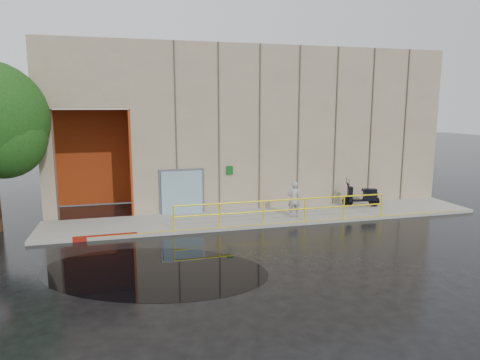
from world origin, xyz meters
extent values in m
plane|color=black|center=(0.00, 0.00, 0.00)|extent=(120.00, 120.00, 0.00)
cube|color=gray|center=(4.00, 4.50, 0.07)|extent=(20.00, 3.00, 0.15)
cube|color=gray|center=(6.00, 11.00, 4.00)|extent=(16.00, 10.00, 8.00)
cube|color=gray|center=(-4.00, 11.00, 6.50)|extent=(4.00, 10.00, 3.00)
cube|color=gray|center=(-5.60, 6.40, 2.50)|extent=(0.60, 0.60, 5.00)
cube|color=#9C290E|center=(-4.00, 9.50, 2.50)|extent=(3.80, 0.15, 4.90)
cube|color=#9C290E|center=(-2.05, 7.75, 2.50)|extent=(0.10, 3.50, 4.90)
cube|color=#8CADBF|center=(0.20, 5.88, 1.15)|extent=(1.90, 0.10, 2.00)
cube|color=slate|center=(0.20, 5.96, 1.15)|extent=(2.10, 0.06, 2.20)
cube|color=#0C5419|center=(2.50, 5.94, 2.10)|extent=(0.32, 0.04, 0.42)
cylinder|color=yellow|center=(4.25, 3.15, 1.15)|extent=(9.50, 0.06, 0.06)
cylinder|color=yellow|center=(4.25, 3.15, 0.70)|extent=(9.50, 0.06, 0.06)
imported|color=#AAABAF|center=(5.01, 3.95, 0.97)|extent=(0.64, 0.46, 1.64)
cylinder|color=black|center=(8.39, 5.17, 0.42)|extent=(0.55, 0.23, 0.53)
cylinder|color=black|center=(9.69, 4.85, 0.42)|extent=(0.55, 0.23, 0.53)
cube|color=maroon|center=(-3.15, 3.10, 0.09)|extent=(2.40, 0.22, 0.18)
cube|color=black|center=(-1.54, -0.72, 0.00)|extent=(8.32, 6.74, 0.01)
sphere|color=#1D5E1E|center=(-6.90, 5.02, 3.90)|extent=(3.27, 3.27, 3.27)
camera|label=1|loc=(-2.14, -13.71, 5.09)|focal=32.00mm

